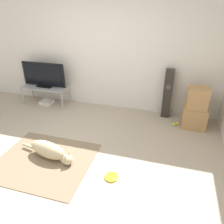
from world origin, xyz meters
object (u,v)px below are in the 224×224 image
tv (44,75)px  game_console (47,102)px  tennis_ball_near_speaker (177,123)px  cardboard_box_lower (194,117)px  tv_stand (45,88)px  cardboard_box_upper (198,98)px  floor_speaker (168,94)px  dog (49,151)px  tennis_ball_by_boxes (174,124)px  frisbee (111,177)px

tv → game_console: 0.68m
tennis_ball_near_speaker → cardboard_box_lower: bearing=7.6°
tv_stand → game_console: bearing=-95.6°
cardboard_box_upper → tv: 3.42m
cardboard_box_lower → floor_speaker: floor_speaker is taller
dog → tv: (-1.16, 1.85, 0.58)m
cardboard_box_lower → floor_speaker: (-0.57, 0.30, 0.31)m
cardboard_box_lower → floor_speaker: size_ratio=0.44×
floor_speaker → tennis_ball_by_boxes: (0.21, -0.40, -0.49)m
cardboard_box_lower → floor_speaker: 0.72m
tv_stand → game_console: tv_stand is taller
tv → dog: bearing=-58.0°
game_console → cardboard_box_upper: bearing=-2.5°
dog → game_console: size_ratio=3.51×
tennis_ball_near_speaker → game_console: bearing=176.8°
floor_speaker → frisbee: bearing=-105.9°
dog → tv_stand: size_ratio=0.91×
floor_speaker → cardboard_box_lower: bearing=-28.1°
tennis_ball_by_boxes → game_console: game_console is taller
dog → tennis_ball_by_boxes: 2.49m
tv_stand → floor_speaker: bearing=3.0°
tennis_ball_by_boxes → game_console: 3.07m
tv_stand → tennis_ball_near_speaker: 3.15m
cardboard_box_upper → tv_stand: size_ratio=0.37×
cardboard_box_upper → tennis_ball_by_boxes: cardboard_box_upper is taller
dog → tv_stand: bearing=122.1°
floor_speaker → tv: floor_speaker is taller
dog → tv: size_ratio=0.96×
floor_speaker → tv: size_ratio=0.99×
game_console → floor_speaker: bearing=3.4°
tv_stand → cardboard_box_lower: bearing=-2.6°
dog → cardboard_box_upper: 2.86m
frisbee → cardboard_box_lower: cardboard_box_lower is taller
dog → frisbee: dog is taller
dog → cardboard_box_upper: cardboard_box_upper is taller
cardboard_box_upper → tv_stand: 3.43m
floor_speaker → tv: bearing=-177.0°
tv_stand → tv: bearing=90.0°
tennis_ball_by_boxes → tennis_ball_near_speaker: bearing=41.1°
game_console → tv_stand: bearing=84.4°
frisbee → tennis_ball_by_boxes: size_ratio=3.12×
cardboard_box_upper → cardboard_box_lower: bearing=64.2°
tennis_ball_by_boxes → cardboard_box_lower: bearing=14.3°
tennis_ball_near_speaker → tennis_ball_by_boxes: bearing=-138.9°
frisbee → cardboard_box_lower: (1.18, 1.85, 0.20)m
tv_stand → tv: tv is taller
floor_speaker → game_console: 2.90m
tv → tennis_ball_by_boxes: bearing=-4.6°
frisbee → tv: bearing=138.1°
tv → tennis_ball_by_boxes: 3.15m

